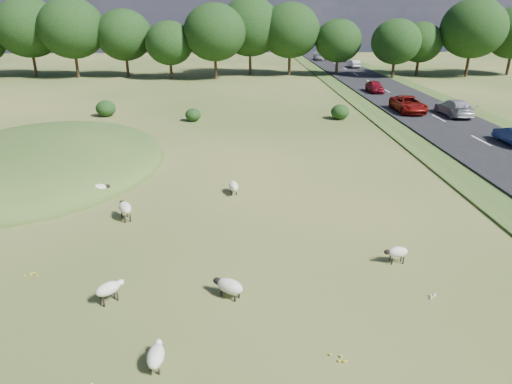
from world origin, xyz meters
TOP-DOWN VIEW (x-y plane):
  - ground at (0.00, 20.00)m, footprint 160.00×160.00m
  - mound at (-12.00, 12.00)m, footprint 16.00×20.00m
  - road at (20.00, 30.00)m, footprint 8.00×150.00m
  - treeline at (-1.06, 55.44)m, footprint 96.28×14.66m
  - shrubs at (-2.35, 25.96)m, footprint 24.38×4.17m
  - sheep_0 at (7.50, -1.60)m, footprint 1.03×0.53m
  - sheep_1 at (0.83, 6.31)m, footprint 0.66×1.25m
  - sheep_2 at (0.72, -3.69)m, footprint 1.25×1.03m
  - sheep_3 at (-4.48, 3.08)m, footprint 0.97×1.32m
  - sheep_4 at (-6.55, 5.93)m, footprint 1.17×0.86m
  - sheep_5 at (-3.49, -3.83)m, footprint 1.03×0.98m
  - sheep_6 at (-1.33, -7.10)m, footprint 0.50×1.12m
  - car_0 at (18.10, 78.48)m, footprint 2.10×4.55m
  - car_1 at (18.10, 26.99)m, footprint 2.49×5.41m
  - car_2 at (21.90, 64.99)m, footprint 1.43×4.11m
  - car_3 at (21.90, 25.13)m, footprint 2.15×5.29m
  - car_4 at (18.10, 38.80)m, footprint 1.62×4.03m
  - car_7 at (21.90, 76.58)m, footprint 2.14×5.25m

SIDE VIEW (x-z plane):
  - ground at x=0.00m, z-range 0.00..0.00m
  - mound at x=-12.00m, z-range -2.00..2.00m
  - road at x=20.00m, z-range 0.00..0.25m
  - sheep_6 at x=-1.33m, z-range 0.09..0.74m
  - sheep_1 at x=0.83m, z-range 0.09..0.79m
  - sheep_2 at x=0.72m, z-range 0.09..0.81m
  - sheep_0 at x=7.50m, z-range 0.14..0.88m
  - sheep_5 at x=-3.49m, z-range 0.16..0.94m
  - sheep_4 at x=-6.55m, z-range 0.16..0.99m
  - sheep_3 at x=-4.48m, z-range 0.18..1.11m
  - shrubs at x=-2.35m, z-range -0.06..1.49m
  - car_0 at x=18.10m, z-range 0.25..1.51m
  - car_2 at x=21.90m, z-range 0.25..1.60m
  - car_4 at x=18.10m, z-range 0.25..1.62m
  - car_1 at x=18.10m, z-range 0.25..1.75m
  - car_7 at x=21.90m, z-range 0.25..1.77m
  - car_3 at x=21.90m, z-range 0.25..1.78m
  - treeline at x=-1.06m, z-range 0.72..12.41m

